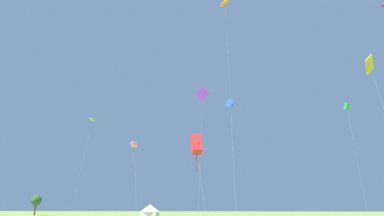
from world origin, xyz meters
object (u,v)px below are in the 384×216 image
kite_lime_parafoil (93,120)px  kite_purple_diamond (203,95)px  kite_pink_parafoil (134,145)px  festival_tent_right (150,210)px  tree_distant_left (36,201)px  kite_green_box (347,107)px  kite_orange_parafoil (225,4)px  kite_red_box (196,144)px  kite_yellow_diamond (370,66)px  kite_blue_delta (231,105)px

kite_lime_parafoil → kite_purple_diamond: bearing=-1.3°
kite_pink_parafoil → festival_tent_right: (-2.66, 21.63, -10.29)m
kite_purple_diamond → tree_distant_left: bearing=151.7°
kite_green_box → kite_lime_parafoil: bearing=178.7°
kite_purple_diamond → kite_orange_parafoil: (5.34, -12.80, 12.26)m
kite_pink_parafoil → kite_orange_parafoil: bearing=-5.8°
kite_red_box → kite_green_box: bearing=52.2°
kite_lime_parafoil → kite_green_box: (51.38, -1.16, 0.38)m
kite_green_box → kite_yellow_diamond: (-3.39, -18.49, -0.24)m
kite_yellow_diamond → tree_distant_left: size_ratio=3.83×
kite_lime_parafoil → tree_distant_left: (-28.43, 27.56, -15.82)m
festival_tent_right → tree_distant_left: (-39.25, 17.66, 2.58)m
kite_red_box → kite_pink_parafoil: kite_pink_parafoil is taller
kite_lime_parafoil → kite_orange_parafoil: size_ratio=0.55×
kite_green_box → kite_blue_delta: size_ratio=0.86×
kite_lime_parafoil → kite_pink_parafoil: 19.62m
kite_purple_diamond → kite_orange_parafoil: kite_orange_parafoil is taller
kite_green_box → kite_blue_delta: (-21.82, 5.02, 3.06)m
kite_green_box → kite_pink_parafoil: kite_green_box is taller
kite_yellow_diamond → kite_orange_parafoil: 25.87m
kite_blue_delta → kite_purple_diamond: bearing=-142.7°
kite_lime_parafoil → festival_tent_right: 23.53m
kite_yellow_diamond → kite_purple_diamond: bearing=141.7°
kite_red_box → tree_distant_left: kite_red_box is taller
kite_red_box → kite_orange_parafoil: bearing=81.8°
kite_pink_parafoil → kite_blue_delta: bearing=44.1°
kite_yellow_diamond → festival_tent_right: kite_yellow_diamond is taller
kite_purple_diamond → kite_yellow_diamond: bearing=-38.3°
kite_orange_parafoil → kite_green_box: bearing=28.7°
kite_purple_diamond → kite_orange_parafoil: size_ratio=0.70×
kite_yellow_diamond → festival_tent_right: size_ratio=5.04×
kite_orange_parafoil → tree_distant_left: size_ratio=6.59×
kite_pink_parafoil → tree_distant_left: kite_pink_parafoil is taller
tree_distant_left → kite_lime_parafoil: bearing=-44.1°
kite_yellow_diamond → tree_distant_left: bearing=148.3°
kite_lime_parafoil → kite_pink_parafoil: size_ratio=1.64×
kite_green_box → festival_tent_right: size_ratio=4.92×
kite_purple_diamond → kite_orange_parafoil: bearing=-67.3°
kite_red_box → festival_tent_right: bearing=109.5°
kite_orange_parafoil → kite_pink_parafoil: size_ratio=3.01×
kite_lime_parafoil → kite_green_box: kite_green_box is taller
kite_yellow_diamond → kite_red_box: kite_yellow_diamond is taller
kite_lime_parafoil → festival_tent_right: kite_lime_parafoil is taller
kite_green_box → kite_orange_parafoil: 30.14m
kite_yellow_diamond → kite_red_box: bearing=-147.4°
kite_pink_parafoil → festival_tent_right: 24.10m
kite_red_box → kite_yellow_diamond: bearing=32.6°
kite_purple_diamond → kite_yellow_diamond: size_ratio=1.20×
kite_green_box → kite_pink_parafoil: bearing=-164.4°
kite_lime_parafoil → kite_red_box: kite_lime_parafoil is taller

